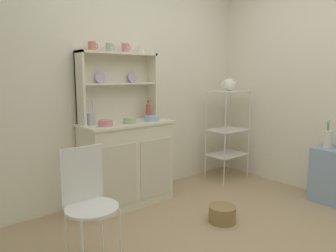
{
  "coord_description": "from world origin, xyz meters",
  "views": [
    {
      "loc": [
        -1.91,
        -1.36,
        1.34
      ],
      "look_at": [
        0.12,
        1.12,
        0.82
      ],
      "focal_mm": 33.72,
      "sensor_mm": 36.0,
      "label": 1
    }
  ],
  "objects_px": {
    "bowl_mixing_large": "(106,123)",
    "porcelain_teapot": "(229,84)",
    "bakers_rack": "(228,125)",
    "hutch_shelf_unit": "(117,82)",
    "flower_vase": "(328,138)",
    "cup_terracotta_0": "(92,46)",
    "utensil_jar": "(91,119)",
    "wire_chair": "(88,196)",
    "hutch_cabinet": "(127,162)",
    "jam_bottle": "(148,111)",
    "floor_basket": "(222,214)"
  },
  "relations": [
    {
      "from": "bowl_mixing_large",
      "to": "porcelain_teapot",
      "type": "relative_size",
      "value": 0.56
    },
    {
      "from": "bakers_rack",
      "to": "bowl_mixing_large",
      "type": "bearing_deg",
      "value": 178.04
    },
    {
      "from": "hutch_shelf_unit",
      "to": "porcelain_teapot",
      "type": "distance_m",
      "value": 1.46
    },
    {
      "from": "hutch_shelf_unit",
      "to": "flower_vase",
      "type": "xyz_separation_m",
      "value": [
        1.67,
        -1.45,
        -0.59
      ]
    },
    {
      "from": "cup_terracotta_0",
      "to": "utensil_jar",
      "type": "distance_m",
      "value": 0.69
    },
    {
      "from": "wire_chair",
      "to": "utensil_jar",
      "type": "relative_size",
      "value": 3.35
    },
    {
      "from": "hutch_cabinet",
      "to": "hutch_shelf_unit",
      "type": "bearing_deg",
      "value": 90.0
    },
    {
      "from": "wire_chair",
      "to": "cup_terracotta_0",
      "type": "height_order",
      "value": "cup_terracotta_0"
    },
    {
      "from": "jam_bottle",
      "to": "porcelain_teapot",
      "type": "bearing_deg",
      "value": -11.34
    },
    {
      "from": "jam_bottle",
      "to": "flower_vase",
      "type": "relative_size",
      "value": 0.65
    },
    {
      "from": "jam_bottle",
      "to": "utensil_jar",
      "type": "bearing_deg",
      "value": -179.31
    },
    {
      "from": "hutch_shelf_unit",
      "to": "bakers_rack",
      "type": "bearing_deg",
      "value": -11.62
    },
    {
      "from": "flower_vase",
      "to": "wire_chair",
      "type": "bearing_deg",
      "value": 168.72
    },
    {
      "from": "hutch_cabinet",
      "to": "porcelain_teapot",
      "type": "relative_size",
      "value": 3.83
    },
    {
      "from": "hutch_shelf_unit",
      "to": "bakers_rack",
      "type": "xyz_separation_m",
      "value": [
        1.43,
        -0.29,
        -0.56
      ]
    },
    {
      "from": "jam_bottle",
      "to": "flower_vase",
      "type": "distance_m",
      "value": 1.93
    },
    {
      "from": "bakers_rack",
      "to": "utensil_jar",
      "type": "bearing_deg",
      "value": 173.26
    },
    {
      "from": "flower_vase",
      "to": "porcelain_teapot",
      "type": "bearing_deg",
      "value": 101.9
    },
    {
      "from": "cup_terracotta_0",
      "to": "utensil_jar",
      "type": "xyz_separation_m",
      "value": [
        -0.06,
        -0.04,
        -0.69
      ]
    },
    {
      "from": "floor_basket",
      "to": "flower_vase",
      "type": "xyz_separation_m",
      "value": [
        1.23,
        -0.35,
        0.61
      ]
    },
    {
      "from": "flower_vase",
      "to": "jam_bottle",
      "type": "bearing_deg",
      "value": 134.16
    },
    {
      "from": "floor_basket",
      "to": "cup_terracotta_0",
      "type": "distance_m",
      "value": 1.99
    },
    {
      "from": "hutch_shelf_unit",
      "to": "wire_chair",
      "type": "relative_size",
      "value": 1.02
    },
    {
      "from": "cup_terracotta_0",
      "to": "bowl_mixing_large",
      "type": "distance_m",
      "value": 0.75
    },
    {
      "from": "bakers_rack",
      "to": "utensil_jar",
      "type": "relative_size",
      "value": 4.51
    },
    {
      "from": "bakers_rack",
      "to": "hutch_cabinet",
      "type": "bearing_deg",
      "value": 174.74
    },
    {
      "from": "cup_terracotta_0",
      "to": "porcelain_teapot",
      "type": "distance_m",
      "value": 1.77
    },
    {
      "from": "utensil_jar",
      "to": "cup_terracotta_0",
      "type": "bearing_deg",
      "value": 36.53
    },
    {
      "from": "bowl_mixing_large",
      "to": "bakers_rack",
      "type": "bearing_deg",
      "value": -1.96
    },
    {
      "from": "flower_vase",
      "to": "hutch_shelf_unit",
      "type": "bearing_deg",
      "value": 139.16
    },
    {
      "from": "jam_bottle",
      "to": "utensil_jar",
      "type": "xyz_separation_m",
      "value": [
        -0.69,
        -0.01,
        -0.02
      ]
    },
    {
      "from": "hutch_shelf_unit",
      "to": "flower_vase",
      "type": "distance_m",
      "value": 2.29
    },
    {
      "from": "hutch_cabinet",
      "to": "floor_basket",
      "type": "distance_m",
      "value": 1.09
    },
    {
      "from": "bowl_mixing_large",
      "to": "flower_vase",
      "type": "height_order",
      "value": "bowl_mixing_large"
    },
    {
      "from": "porcelain_teapot",
      "to": "bowl_mixing_large",
      "type": "bearing_deg",
      "value": 178.03
    },
    {
      "from": "cup_terracotta_0",
      "to": "porcelain_teapot",
      "type": "xyz_separation_m",
      "value": [
        1.71,
        -0.25,
        -0.39
      ]
    },
    {
      "from": "utensil_jar",
      "to": "porcelain_teapot",
      "type": "bearing_deg",
      "value": -6.75
    },
    {
      "from": "bakers_rack",
      "to": "porcelain_teapot",
      "type": "xyz_separation_m",
      "value": [
        -0.0,
        0.0,
        0.51
      ]
    },
    {
      "from": "cup_terracotta_0",
      "to": "utensil_jar",
      "type": "bearing_deg",
      "value": -143.47
    },
    {
      "from": "floor_basket",
      "to": "utensil_jar",
      "type": "xyz_separation_m",
      "value": [
        -0.78,
        1.01,
        0.85
      ]
    },
    {
      "from": "hutch_shelf_unit",
      "to": "cup_terracotta_0",
      "type": "xyz_separation_m",
      "value": [
        -0.28,
        -0.04,
        0.34
      ]
    },
    {
      "from": "bowl_mixing_large",
      "to": "porcelain_teapot",
      "type": "distance_m",
      "value": 1.73
    },
    {
      "from": "floor_basket",
      "to": "jam_bottle",
      "type": "height_order",
      "value": "jam_bottle"
    },
    {
      "from": "hutch_shelf_unit",
      "to": "floor_basket",
      "type": "bearing_deg",
      "value": -68.15
    },
    {
      "from": "hutch_cabinet",
      "to": "floor_basket",
      "type": "height_order",
      "value": "hutch_cabinet"
    },
    {
      "from": "bakers_rack",
      "to": "flower_vase",
      "type": "xyz_separation_m",
      "value": [
        0.24,
        -1.15,
        -0.03
      ]
    },
    {
      "from": "floor_basket",
      "to": "utensil_jar",
      "type": "relative_size",
      "value": 0.98
    },
    {
      "from": "wire_chair",
      "to": "bowl_mixing_large",
      "type": "bearing_deg",
      "value": 48.63
    },
    {
      "from": "cup_terracotta_0",
      "to": "bakers_rack",
      "type": "bearing_deg",
      "value": -8.43
    },
    {
      "from": "wire_chair",
      "to": "bowl_mixing_large",
      "type": "relative_size",
      "value": 6.21
    }
  ]
}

